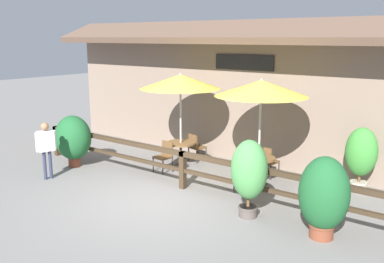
{
  "coord_description": "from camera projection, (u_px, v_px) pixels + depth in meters",
  "views": [
    {
      "loc": [
        6.31,
        -6.95,
        3.71
      ],
      "look_at": [
        -0.03,
        1.48,
        1.38
      ],
      "focal_mm": 40.0,
      "sensor_mm": 36.0,
      "label": 1
    }
  ],
  "objects": [
    {
      "name": "ground_plane",
      "position": [
        155.0,
        201.0,
        9.92
      ],
      "size": [
        60.0,
        60.0,
        0.0
      ],
      "primitive_type": "plane",
      "color": "slate"
    },
    {
      "name": "building_facade",
      "position": [
        246.0,
        91.0,
        12.66
      ],
      "size": [
        14.28,
        1.49,
        4.23
      ],
      "color": "gray",
      "rests_on": "ground"
    },
    {
      "name": "patio_railing",
      "position": [
        183.0,
        162.0,
        10.59
      ],
      "size": [
        10.4,
        0.14,
        0.95
      ],
      "color": "#3D2D1E",
      "rests_on": "ground"
    },
    {
      "name": "patio_umbrella_near",
      "position": [
        180.0,
        82.0,
        12.05
      ],
      "size": [
        2.32,
        2.32,
        2.73
      ],
      "color": "#B7B2A8",
      "rests_on": "ground"
    },
    {
      "name": "dining_table_near",
      "position": [
        181.0,
        147.0,
        12.46
      ],
      "size": [
        0.84,
        0.84,
        0.72
      ],
      "color": "brown",
      "rests_on": "ground"
    },
    {
      "name": "chair_near_streetside",
      "position": [
        164.0,
        155.0,
        11.99
      ],
      "size": [
        0.46,
        0.46,
        0.86
      ],
      "rotation": [
        0.0,
        0.0,
        -0.09
      ],
      "color": "brown",
      "rests_on": "ground"
    },
    {
      "name": "chair_near_wallside",
      "position": [
        196.0,
        146.0,
        12.99
      ],
      "size": [
        0.5,
        0.5,
        0.86
      ],
      "rotation": [
        0.0,
        0.0,
        2.92
      ],
      "color": "brown",
      "rests_on": "ground"
    },
    {
      "name": "patio_umbrella_middle",
      "position": [
        261.0,
        88.0,
        10.5
      ],
      "size": [
        2.32,
        2.32,
        2.73
      ],
      "color": "#B7B2A8",
      "rests_on": "ground"
    },
    {
      "name": "dining_table_middle",
      "position": [
        259.0,
        163.0,
        10.91
      ],
      "size": [
        0.84,
        0.84,
        0.72
      ],
      "color": "brown",
      "rests_on": "ground"
    },
    {
      "name": "chair_middle_streetside",
      "position": [
        246.0,
        173.0,
        10.42
      ],
      "size": [
        0.43,
        0.43,
        0.86
      ],
      "rotation": [
        0.0,
        0.0,
        0.03
      ],
      "color": "brown",
      "rests_on": "ground"
    },
    {
      "name": "chair_middle_wallside",
      "position": [
        268.0,
        160.0,
        11.47
      ],
      "size": [
        0.48,
        0.48,
        0.86
      ],
      "rotation": [
        0.0,
        0.0,
        2.99
      ],
      "color": "brown",
      "rests_on": "ground"
    },
    {
      "name": "potted_plant_small_flowering",
      "position": [
        249.0,
        172.0,
        8.85
      ],
      "size": [
        0.78,
        0.7,
        1.67
      ],
      "color": "#564C47",
      "rests_on": "ground"
    },
    {
      "name": "potted_plant_tall_tropical",
      "position": [
        324.0,
        196.0,
        7.93
      ],
      "size": [
        0.95,
        0.85,
        1.59
      ],
      "color": "brown",
      "rests_on": "ground"
    },
    {
      "name": "potted_plant_corner_fern",
      "position": [
        73.0,
        138.0,
        12.38
      ],
      "size": [
        1.1,
        0.99,
        1.52
      ],
      "color": "brown",
      "rests_on": "ground"
    },
    {
      "name": "potted_plant_broad_leaf",
      "position": [
        361.0,
        154.0,
        10.4
      ],
      "size": [
        0.77,
        0.69,
        1.59
      ],
      "color": "#B7AD99",
      "rests_on": "ground"
    },
    {
      "name": "pedestrian",
      "position": [
        46.0,
        143.0,
        11.25
      ],
      "size": [
        0.3,
        0.52,
        1.54
      ],
      "rotation": [
        0.0,
        0.0,
        -1.86
      ],
      "color": "#2D334C",
      "rests_on": "ground"
    }
  ]
}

